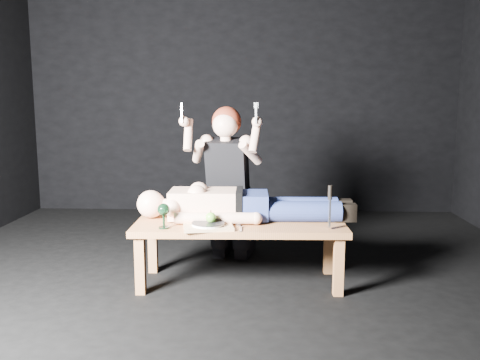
% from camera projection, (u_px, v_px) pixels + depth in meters
% --- Properties ---
extents(ground, '(5.00, 5.00, 0.00)m').
position_uv_depth(ground, '(229.00, 283.00, 3.67)').
color(ground, black).
rests_on(ground, ground).
extents(back_wall, '(5.00, 0.00, 5.00)m').
position_uv_depth(back_wall, '(242.00, 85.00, 5.90)').
color(back_wall, black).
rests_on(back_wall, ground).
extents(table, '(1.51, 0.60, 0.45)m').
position_uv_depth(table, '(240.00, 253.00, 3.64)').
color(table, '#9D6439').
rests_on(table, ground).
extents(lying_man, '(1.50, 0.49, 0.26)m').
position_uv_depth(lying_man, '(246.00, 201.00, 3.71)').
color(lying_man, beige).
rests_on(lying_man, table).
extents(kneeling_woman, '(0.82, 0.89, 1.30)m').
position_uv_depth(kneeling_woman, '(230.00, 182.00, 4.13)').
color(kneeling_woman, black).
rests_on(kneeling_woman, ground).
extents(serving_tray, '(0.37, 0.30, 0.02)m').
position_uv_depth(serving_tray, '(208.00, 227.00, 3.44)').
color(serving_tray, tan).
rests_on(serving_tray, table).
extents(plate, '(0.26, 0.26, 0.02)m').
position_uv_depth(plate, '(208.00, 224.00, 3.44)').
color(plate, white).
rests_on(plate, serving_tray).
extents(apple, '(0.07, 0.07, 0.07)m').
position_uv_depth(apple, '(211.00, 217.00, 3.44)').
color(apple, '#54A72C').
rests_on(apple, plate).
extents(goblet, '(0.09, 0.09, 0.17)m').
position_uv_depth(goblet, '(164.00, 216.00, 3.43)').
color(goblet, black).
rests_on(goblet, table).
extents(fork_flat, '(0.07, 0.15, 0.01)m').
position_uv_depth(fork_flat, '(195.00, 227.00, 3.47)').
color(fork_flat, '#B2B2B7').
rests_on(fork_flat, table).
extents(knife_flat, '(0.02, 0.16, 0.01)m').
position_uv_depth(knife_flat, '(241.00, 229.00, 3.42)').
color(knife_flat, '#B2B2B7').
rests_on(knife_flat, table).
extents(spoon_flat, '(0.11, 0.13, 0.01)m').
position_uv_depth(spoon_flat, '(237.00, 225.00, 3.52)').
color(spoon_flat, '#B2B2B7').
rests_on(spoon_flat, table).
extents(carving_knife, '(0.04, 0.04, 0.30)m').
position_uv_depth(carving_knife, '(330.00, 207.00, 3.40)').
color(carving_knife, '#B2B2B7').
rests_on(carving_knife, table).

